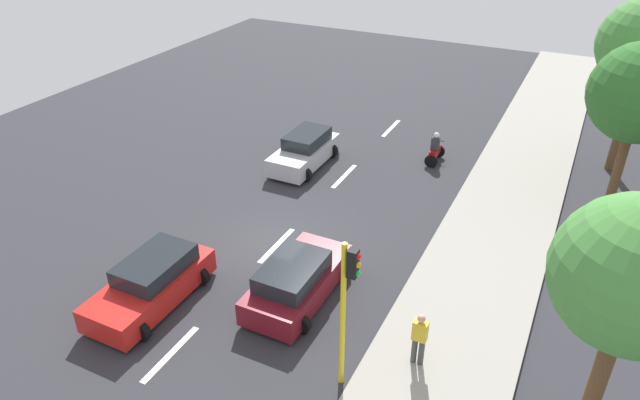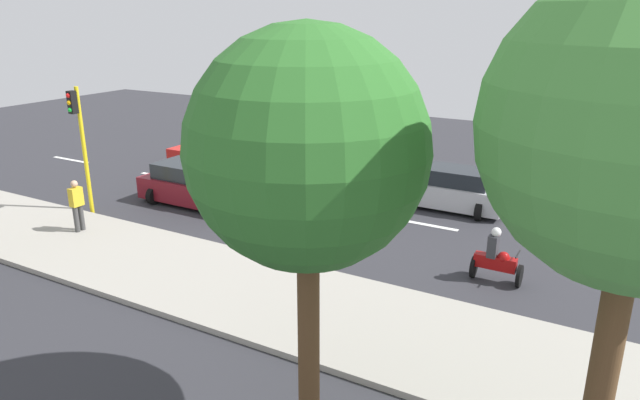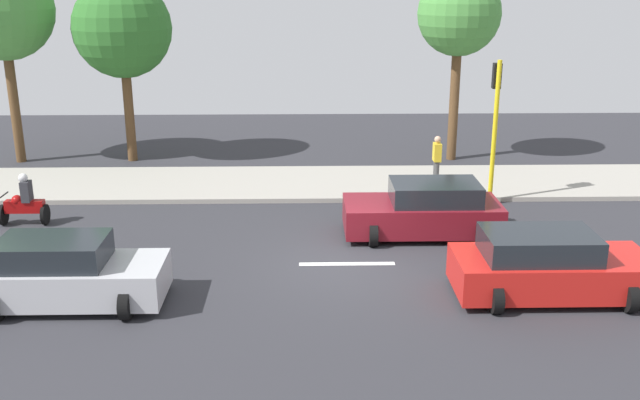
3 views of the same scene
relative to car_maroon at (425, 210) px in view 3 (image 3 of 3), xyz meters
name	(u,v)px [view 3 (image 3 of 3)]	position (x,y,z in m)	size (l,w,h in m)	color
ground_plane	(347,266)	(-2.06, 2.25, -0.76)	(40.00, 60.00, 0.10)	#2D2D33
sidewalk	(335,183)	(4.94, 2.25, -0.64)	(4.00, 60.00, 0.15)	#9E998E
lane_stripe_north	(584,262)	(-2.06, -3.75, -0.71)	(0.20, 2.40, 0.01)	white
lane_stripe_mid	(347,264)	(-2.06, 2.25, -0.71)	(0.20, 2.40, 0.01)	white
lane_stripe_south	(106,266)	(-2.06, 8.25, -0.71)	(0.20, 2.40, 0.01)	white
car_maroon	(425,210)	(0.00, 0.00, 0.00)	(2.29, 4.27, 1.52)	maroon
car_red	(549,267)	(-4.00, -2.13, 0.00)	(2.27, 4.36, 1.52)	red
car_silver	(67,274)	(-4.17, 8.50, 0.00)	(2.15, 4.08, 1.52)	#B7B7BC
motorcycle	(24,203)	(1.11, 11.38, -0.07)	(0.60, 1.30, 1.53)	black
pedestrian_near_signal	(437,159)	(4.32, -1.09, 0.35)	(0.40, 0.24, 1.69)	#3F3F3F
traffic_light_corner	(495,112)	(2.78, -2.51, 2.22)	(0.49, 0.24, 4.50)	yellow
street_tree_center	(2,10)	(8.44, 14.25, 4.96)	(3.70, 3.70, 7.56)	brown
street_tree_south	(459,16)	(8.46, -2.43, 4.74)	(3.09, 3.09, 7.06)	brown
street_tree_north	(122,29)	(8.55, 9.99, 4.27)	(3.63, 3.63, 6.83)	brown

